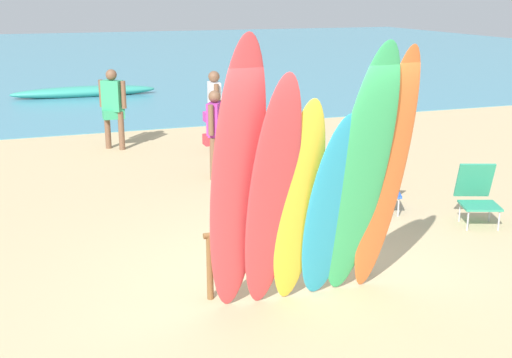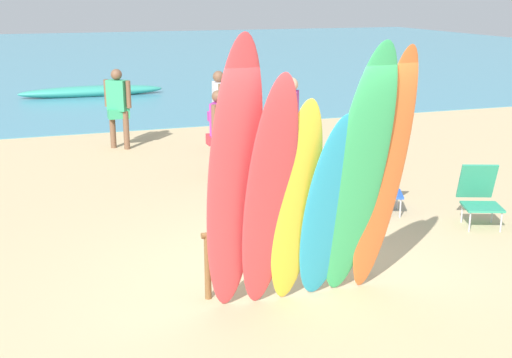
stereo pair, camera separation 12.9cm
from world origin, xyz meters
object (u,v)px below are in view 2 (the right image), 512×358
at_px(beach_chair_red, 479,194).
at_px(distant_boat, 92,91).
at_px(surfboard_rack, 290,240).
at_px(surfboard_teal_3, 329,210).
at_px(beachgoer_photographing, 118,103).
at_px(beachgoer_midbeach, 218,128).
at_px(beachgoer_near_rack, 219,106).
at_px(surfboard_red_0, 234,182).
at_px(surfboard_green_4, 358,178).
at_px(surfboard_yellow_2, 296,206).
at_px(beachgoer_by_water, 291,121).
at_px(surfboard_red_1, 269,198).
at_px(beach_chair_blue, 384,182).
at_px(surfboard_orange_5, 383,176).

height_order(beach_chair_red, distant_boat, beach_chair_red).
bearing_deg(surfboard_rack, distant_boat, 93.00).
xyz_separation_m(surfboard_teal_3, beachgoer_photographing, (-1.08, 7.89, -0.09)).
relative_size(beachgoer_midbeach, beach_chair_red, 1.83).
height_order(beachgoer_near_rack, beachgoer_midbeach, beachgoer_near_rack).
bearing_deg(surfboard_red_0, surfboard_green_4, -7.96).
relative_size(surfboard_yellow_2, beach_chair_red, 2.72).
bearing_deg(beachgoer_by_water, beachgoer_near_rack, 44.20).
xyz_separation_m(surfboard_yellow_2, surfboard_teal_3, (0.35, -0.03, -0.07)).
height_order(surfboard_red_1, beachgoer_midbeach, surfboard_red_1).
bearing_deg(beach_chair_blue, surfboard_yellow_2, -110.34).
height_order(surfboard_yellow_2, beach_chair_blue, surfboard_yellow_2).
relative_size(beachgoer_photographing, beach_chair_red, 1.97).
distance_m(surfboard_yellow_2, distant_boat, 15.36).
relative_size(surfboard_teal_3, beach_chair_blue, 2.46).
bearing_deg(beachgoer_photographing, surfboard_red_1, -46.22).
xyz_separation_m(surfboard_red_0, beachgoer_by_water, (2.41, 4.65, -0.40)).
bearing_deg(beach_chair_red, surfboard_teal_3, -131.97).
height_order(surfboard_orange_5, distant_boat, surfboard_orange_5).
xyz_separation_m(beachgoer_near_rack, distant_boat, (-1.77, 8.40, -0.78)).
relative_size(surfboard_yellow_2, distant_boat, 0.52).
bearing_deg(surfboard_rack, surfboard_orange_5, -35.85).
height_order(surfboard_rack, beachgoer_by_water, beachgoer_by_water).
xyz_separation_m(beach_chair_blue, distant_boat, (-3.09, 12.73, -0.27)).
xyz_separation_m(beachgoer_near_rack, beach_chair_blue, (1.32, -4.32, -0.52)).
height_order(surfboard_orange_5, beachgoer_midbeach, surfboard_orange_5).
height_order(surfboard_red_0, surfboard_orange_5, surfboard_red_0).
bearing_deg(surfboard_orange_5, surfboard_teal_3, 170.93).
xyz_separation_m(surfboard_teal_3, beach_chair_red, (3.05, 1.63, -0.60)).
distance_m(beachgoer_by_water, beachgoer_midbeach, 1.25).
xyz_separation_m(surfboard_green_4, surfboard_orange_5, (0.31, 0.06, -0.03)).
xyz_separation_m(surfboard_red_0, beach_chair_blue, (3.09, 2.59, -0.99)).
relative_size(surfboard_rack, surfboard_orange_5, 0.71).
xyz_separation_m(beachgoer_photographing, distant_boat, (0.10, 7.45, -0.79)).
height_order(surfboard_teal_3, beachgoer_by_water, surfboard_teal_3).
bearing_deg(beach_chair_blue, beach_chair_red, -23.13).
relative_size(beach_chair_red, distant_boat, 0.19).
distance_m(beachgoer_near_rack, distant_boat, 8.62).
bearing_deg(beachgoer_by_water, surfboard_teal_3, -168.61).
height_order(surfboard_red_0, beach_chair_red, surfboard_red_0).
height_order(surfboard_red_0, surfboard_yellow_2, surfboard_red_0).
bearing_deg(beachgoer_midbeach, beach_chair_red, -109.20).
bearing_deg(distant_boat, beachgoer_photographing, -90.77).
height_order(beachgoer_photographing, beach_chair_blue, beachgoer_photographing).
distance_m(surfboard_rack, beach_chair_red, 3.44).
bearing_deg(distant_boat, beach_chair_red, -73.61).
relative_size(surfboard_green_4, beachgoer_near_rack, 1.74).
bearing_deg(surfboard_rack, surfboard_teal_3, -68.59).
xyz_separation_m(surfboard_red_1, surfboard_green_4, (0.91, -0.05, 0.13)).
distance_m(beachgoer_near_rack, beach_chair_red, 5.80).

